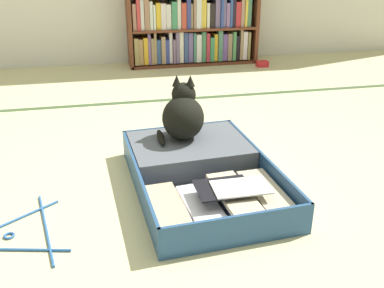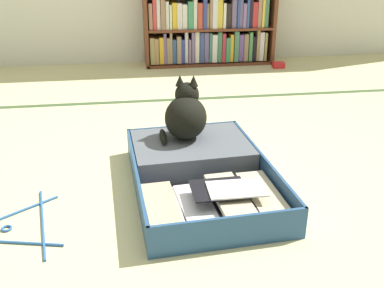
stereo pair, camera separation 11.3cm
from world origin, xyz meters
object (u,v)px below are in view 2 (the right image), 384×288
Objects in this scene: open_suitcase at (199,170)px; black_cat at (186,115)px; small_red_pouch at (278,65)px; clothes_hanger at (31,224)px; bookshelf at (208,13)px.

open_suitcase is 0.28m from black_cat.
black_cat reaches higher than open_suitcase.
small_red_pouch is at bearing 58.52° from black_cat.
open_suitcase is at bearing 20.18° from clothes_hanger.
bookshelf is at bearing 65.39° from clothes_hanger.
black_cat reaches higher than small_red_pouch.
bookshelf is at bearing 157.41° from small_red_pouch.
black_cat reaches higher than clothes_hanger.
clothes_hanger is at bearing -159.82° from open_suitcase.
open_suitcase reaches higher than clothes_hanger.
open_suitcase is at bearing -117.90° from small_red_pouch.
open_suitcase is 2.15m from small_red_pouch.
open_suitcase is 8.95× the size of small_red_pouch.
small_red_pouch is (1.01, 1.90, -0.03)m from open_suitcase.
bookshelf is 3.91× the size of black_cat.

